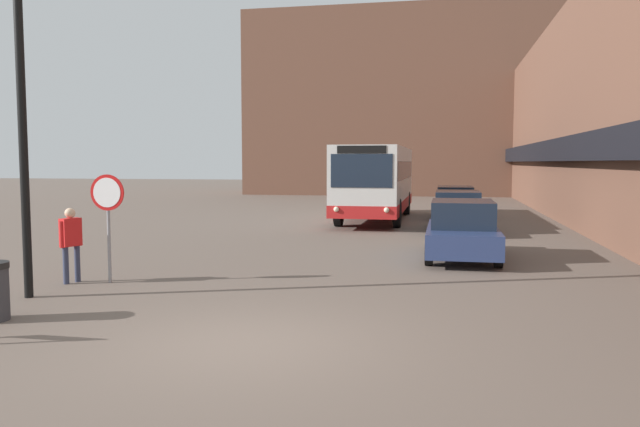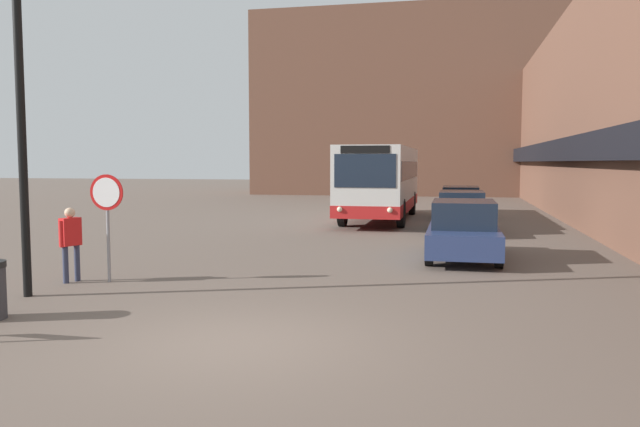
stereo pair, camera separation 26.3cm
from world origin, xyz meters
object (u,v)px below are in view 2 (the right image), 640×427
object	(u,v)px
stop_sign	(107,204)
parked_car_front	(463,230)
pedestrian	(71,237)
parked_car_back	(460,202)
street_lamp	(31,60)
parked_car_middle	(461,211)
city_bus	(381,180)

from	to	relation	value
stop_sign	parked_car_front	bearing A→B (deg)	33.58
pedestrian	parked_car_front	bearing A→B (deg)	-36.78
pedestrian	parked_car_back	bearing A→B (deg)	-4.09
stop_sign	street_lamp	world-z (taller)	street_lamp
parked_car_middle	pedestrian	world-z (taller)	pedestrian
parked_car_back	street_lamp	distance (m)	20.69
parked_car_back	stop_sign	world-z (taller)	stop_sign
parked_car_back	stop_sign	xyz separation A→B (m)	(-7.43, -17.13, 0.94)
parked_car_back	street_lamp	xyz separation A→B (m)	(-7.91, -18.76, 3.70)
parked_car_middle	parked_car_front	bearing A→B (deg)	-90.00
parked_car_middle	stop_sign	world-z (taller)	stop_sign
city_bus	parked_car_back	distance (m)	3.91
city_bus	parked_car_front	distance (m)	11.26
street_lamp	pedestrian	distance (m)	3.76
parked_car_back	parked_car_front	bearing A→B (deg)	-90.00
parked_car_front	parked_car_back	size ratio (longest dim) A/B	0.93
parked_car_back	pedestrian	size ratio (longest dim) A/B	2.87
stop_sign	parked_car_middle	bearing A→B (deg)	57.26
parked_car_front	pedestrian	xyz separation A→B (m)	(-8.19, -5.12, 0.20)
parked_car_middle	street_lamp	world-z (taller)	street_lamp
city_bus	parked_car_back	xyz separation A→B (m)	(3.45, 1.53, -1.02)
parked_car_front	stop_sign	world-z (taller)	stop_sign
city_bus	stop_sign	size ratio (longest dim) A/B	4.43
parked_car_back	parked_car_middle	bearing A→B (deg)	-90.00
parked_car_middle	parked_car_back	bearing A→B (deg)	90.00
city_bus	street_lamp	size ratio (longest dim) A/B	1.40
parked_car_middle	stop_sign	xyz separation A→B (m)	(-7.43, -11.55, 0.92)
parked_car_middle	stop_sign	bearing A→B (deg)	-122.74
city_bus	stop_sign	xyz separation A→B (m)	(-3.98, -15.60, -0.08)
parked_car_middle	street_lamp	size ratio (longest dim) A/B	0.63
street_lamp	pedestrian	bearing A→B (deg)	101.27
parked_car_front	stop_sign	bearing A→B (deg)	-146.42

